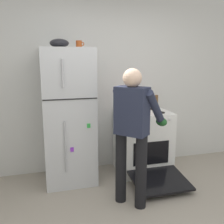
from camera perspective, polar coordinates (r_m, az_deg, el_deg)
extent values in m
cube|color=silver|center=(4.01, -2.87, 6.68)|extent=(6.00, 0.10, 2.70)
cube|color=silver|center=(3.63, -9.54, -0.98)|extent=(0.68, 0.68, 1.83)
cube|color=black|center=(3.23, -9.05, 2.78)|extent=(0.67, 0.01, 0.01)
cylinder|color=#B7B7BC|center=(3.35, -10.12, -7.62)|extent=(0.02, 0.02, 0.67)
cylinder|color=#B7B7BC|center=(3.17, -10.73, 8.21)|extent=(0.02, 0.02, 0.34)
cube|color=green|center=(3.34, -5.11, -3.00)|extent=(0.04, 0.01, 0.06)
cube|color=purple|center=(3.39, -8.72, -8.12)|extent=(0.04, 0.01, 0.06)
cube|color=white|center=(4.01, 6.71, -6.35)|extent=(0.76, 0.64, 0.93)
cube|color=black|center=(3.76, 8.57, -8.90)|extent=(0.53, 0.01, 0.33)
cylinder|color=black|center=(3.70, 5.11, -0.41)|extent=(0.17, 0.17, 0.01)
cylinder|color=black|center=(3.84, 10.21, -0.09)|extent=(0.17, 0.17, 0.01)
cylinder|color=black|center=(3.96, 3.64, 0.45)|extent=(0.17, 0.17, 0.01)
cylinder|color=black|center=(4.09, 8.47, 0.72)|extent=(0.17, 0.17, 0.01)
cylinder|color=silver|center=(3.51, 5.00, -2.14)|extent=(0.04, 0.03, 0.04)
cylinder|color=silver|center=(3.57, 7.56, -1.95)|extent=(0.04, 0.03, 0.04)
cylinder|color=silver|center=(3.64, 10.17, -1.75)|extent=(0.04, 0.03, 0.04)
cylinder|color=silver|center=(3.72, 12.53, -1.57)|extent=(0.04, 0.03, 0.04)
cube|color=black|center=(3.63, 10.36, -14.44)|extent=(0.72, 0.59, 0.11)
cylinder|color=black|center=(3.18, 2.02, -12.00)|extent=(0.13, 0.13, 0.86)
cylinder|color=black|center=(3.07, 6.34, -12.98)|extent=(0.13, 0.13, 0.86)
cube|color=#23283D|center=(2.90, 4.34, 0.21)|extent=(0.39, 0.40, 0.54)
sphere|color=beige|center=(2.85, 4.46, 7.41)|extent=(0.21, 0.21, 0.21)
sphere|color=#252525|center=(2.85, 4.45, 6.67)|extent=(0.15, 0.15, 0.15)
cylinder|color=#23283D|center=(3.16, 2.80, 1.58)|extent=(0.40, 0.37, 0.46)
cylinder|color=#23283D|center=(2.99, 9.50, 0.83)|extent=(0.40, 0.37, 0.46)
ellipsoid|color=#1E5123|center=(3.37, 4.39, -1.25)|extent=(0.12, 0.18, 0.10)
ellipsoid|color=#1E5123|center=(3.21, 10.73, -2.10)|extent=(0.12, 0.18, 0.10)
cylinder|color=red|center=(3.78, 4.94, 0.81)|extent=(0.26, 0.26, 0.12)
cube|color=black|center=(3.72, 2.70, 1.31)|extent=(0.05, 0.03, 0.02)
cube|color=black|center=(3.83, 7.15, 1.54)|extent=(0.05, 0.03, 0.02)
cylinder|color=#B24C1E|center=(3.61, -7.24, 14.47)|extent=(0.08, 0.08, 0.10)
torus|color=#B24C1E|center=(3.62, -6.53, 14.55)|extent=(0.06, 0.01, 0.06)
cylinder|color=brown|center=(4.17, 9.68, 2.32)|extent=(0.05, 0.05, 0.20)
ellipsoid|color=black|center=(3.53, -11.43, 14.52)|extent=(0.25, 0.25, 0.11)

